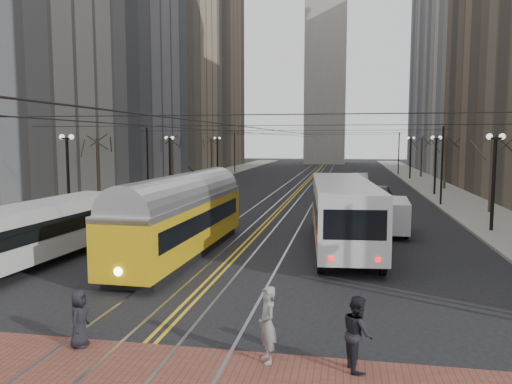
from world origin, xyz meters
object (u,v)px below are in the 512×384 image
at_px(sedan_grey, 381,194).
at_px(sedan_silver, 360,180).
at_px(pedestrian_a, 79,319).
at_px(transit_bus, 40,234).
at_px(cargo_van, 392,217).
at_px(pedestrian_b, 267,324).
at_px(pedestrian_c, 358,333).
at_px(clock_tower, 327,1).
at_px(streetcar, 182,224).
at_px(rear_bus, 342,214).

height_order(sedan_grey, sedan_silver, sedan_silver).
distance_m(sedan_silver, pedestrian_a, 48.20).
xyz_separation_m(transit_bus, cargo_van, (16.05, 9.97, -0.34)).
height_order(pedestrian_b, pedestrian_c, pedestrian_b).
xyz_separation_m(pedestrian_b, pedestrian_c, (2.20, 0.00, -0.05)).
bearing_deg(sedan_grey, sedan_silver, 100.90).
xyz_separation_m(clock_tower, transit_bus, (-8.21, -95.58, -34.61)).
height_order(clock_tower, pedestrian_a, clock_tower).
bearing_deg(sedan_grey, streetcar, -110.41).
distance_m(sedan_grey, sedan_silver, 14.06).
bearing_deg(pedestrian_c, pedestrian_a, 74.90).
height_order(transit_bus, cargo_van, transit_bus).
bearing_deg(rear_bus, pedestrian_c, -92.59).
distance_m(clock_tower, sedan_grey, 78.82).
bearing_deg(cargo_van, sedan_grey, 91.36).
height_order(streetcar, pedestrian_c, streetcar).
bearing_deg(rear_bus, clock_tower, 88.44).
relative_size(clock_tower, streetcar, 5.14).
relative_size(rear_bus, pedestrian_a, 8.48).
relative_size(transit_bus, pedestrian_b, 5.66).
distance_m(pedestrian_b, pedestrian_c, 2.20).
bearing_deg(pedestrian_b, pedestrian_c, 65.30).
distance_m(rear_bus, pedestrian_a, 15.54).
distance_m(clock_tower, pedestrian_b, 109.30).
xyz_separation_m(streetcar, rear_bus, (7.50, 3.34, 0.18)).
relative_size(transit_bus, rear_bus, 0.83).
bearing_deg(pedestrian_b, cargo_van, 141.14).
bearing_deg(sedan_grey, pedestrian_c, -89.86).
xyz_separation_m(clock_tower, sedan_grey, (8.23, -70.03, -35.22)).
relative_size(cargo_van, pedestrian_a, 2.99).
distance_m(rear_bus, sedan_silver, 33.54).
distance_m(clock_tower, streetcar, 99.09).
relative_size(streetcar, pedestrian_c, 7.11).
relative_size(streetcar, cargo_van, 2.80).
height_order(streetcar, rear_bus, rear_bus).
height_order(rear_bus, pedestrian_c, rear_bus).
bearing_deg(pedestrian_a, pedestrian_b, -96.30).
relative_size(sedan_silver, pedestrian_a, 3.14).
height_order(rear_bus, sedan_silver, rear_bus).
height_order(transit_bus, sedan_silver, transit_bus).
xyz_separation_m(transit_bus, streetcar, (5.71, 2.70, 0.16)).
bearing_deg(cargo_van, streetcar, -142.15).
bearing_deg(clock_tower, pedestrian_c, -86.94).
height_order(transit_bus, pedestrian_a, transit_bus).
xyz_separation_m(transit_bus, rear_bus, (13.21, 6.04, 0.34)).
xyz_separation_m(clock_tower, sedan_silver, (6.72, -56.05, -35.17)).
xyz_separation_m(pedestrian_a, pedestrian_b, (5.09, 0.00, 0.19)).
xyz_separation_m(transit_bus, sedan_grey, (16.43, 25.55, -0.62)).
bearing_deg(transit_bus, rear_bus, 28.00).
relative_size(transit_bus, pedestrian_c, 6.01).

